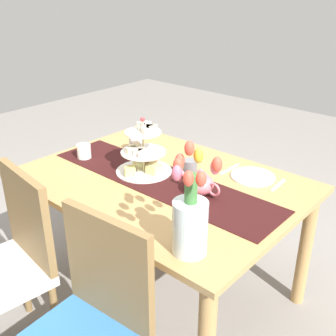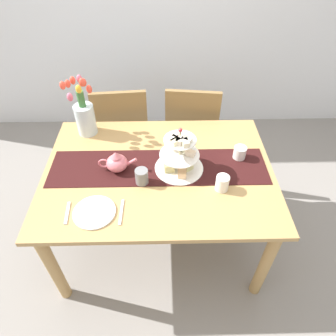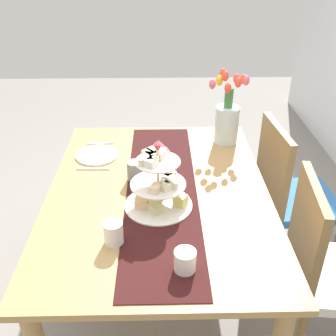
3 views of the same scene
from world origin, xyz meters
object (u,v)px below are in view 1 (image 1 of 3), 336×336
Objects in this scene: chair_left at (89,323)px; teapot at (200,183)px; dining_table at (162,196)px; cream_jug at (84,151)px; tulip_vase at (191,218)px; chair_right at (9,259)px; dinner_plate_left at (253,176)px; tiered_cake_stand at (144,154)px; knife_left at (230,169)px; mug_grey at (190,168)px; mug_white_text at (136,144)px; fork_left at (278,185)px.

teapot is (0.06, -0.74, 0.29)m from chair_left.
cream_jug is (0.52, 0.09, 0.14)m from dining_table.
teapot is 0.47m from tulip_vase.
chair_right is 1.26m from dinner_plate_left.
chair_right is (0.27, 0.74, -0.12)m from dining_table.
teapot is at bearing -179.94° from tiered_cake_stand.
teapot is at bearing -173.03° from cream_jug.
tulip_vase is 0.75m from dinner_plate_left.
dining_table is at bearing -179.81° from tiered_cake_stand.
cream_jug is (0.39, 0.09, -0.07)m from tiered_cake_stand.
tulip_vase is 0.80m from knife_left.
dining_table is 0.21m from mug_grey.
chair_right is 0.96m from mug_white_text.
chair_right is (0.58, 0.00, 0.00)m from chair_left.
tiered_cake_stand is 0.30m from mug_white_text.
mug_grey is (0.10, 0.22, 0.05)m from knife_left.
tiered_cake_stand reaches higher than fork_left.
tiered_cake_stand reaches higher than knife_left.
teapot is 1.04× the size of dinner_plate_left.
cream_jug is 0.37× the size of dinner_plate_left.
teapot is at bearing 164.36° from mug_white_text.
chair_right is 0.74m from cream_jug.
chair_left is 0.55m from tulip_vase.
mug_grey is (-0.37, -0.86, 0.28)m from chair_right.
tulip_vase is at bearing 128.76° from mug_grey.
mug_white_text is (-0.15, -0.27, 0.01)m from cream_jug.
cream_jug is at bearing 18.69° from mug_grey.
chair_right reaches higher than dinner_plate_left.
tulip_vase is 0.65m from mug_grey.
dining_table is 0.54m from cream_jug.
chair_left is 1.11m from fork_left.
chair_left is at bearing 120.36° from tiered_cake_stand.
fork_left is 1.58× the size of mug_grey.
cream_jug reaches higher than dinner_plate_left.
knife_left reaches higher than dining_table.
dining_table is 1.56× the size of chair_left.
knife_left is at bearing -164.18° from mug_white_text.
tiered_cake_stand is at bearing 35.28° from dinner_plate_left.
tiered_cake_stand is at bearing -166.55° from cream_jug.
mug_white_text is (0.36, -0.17, 0.15)m from dining_table.
dinner_plate_left is 0.15m from knife_left.
cream_jug is at bearing -16.18° from tulip_vase.
fork_left is at bearing -169.40° from mug_white_text.
cream_jug is at bearing 13.45° from tiered_cake_stand.
teapot is 2.51× the size of mug_white_text.
mug_white_text is (0.71, 0.16, 0.04)m from dinner_plate_left.
cream_jug is 0.89× the size of mug_white_text.
teapot is (-0.53, -0.74, 0.29)m from chair_right.
dining_table is at bearing 154.63° from mug_white_text.
chair_right reaches higher than mug_grey.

